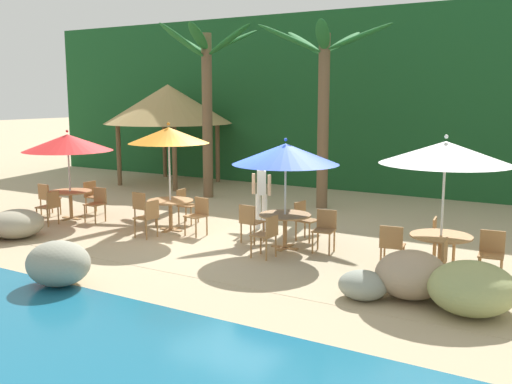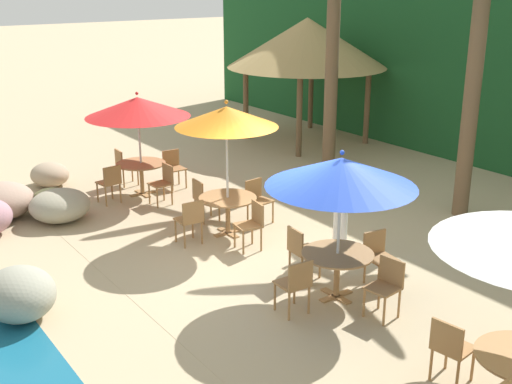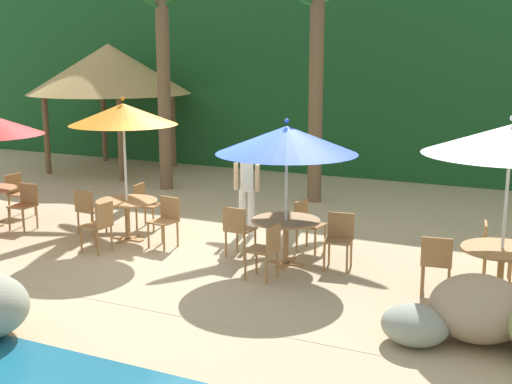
# 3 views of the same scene
# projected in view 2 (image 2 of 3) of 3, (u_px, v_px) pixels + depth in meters

# --- Properties ---
(ground_plane) EXTENTS (120.00, 120.00, 0.00)m
(ground_plane) POSITION_uv_depth(u_px,v_px,m) (286.00, 269.00, 10.97)
(ground_plane) COLOR tan
(terrace_deck) EXTENTS (18.00, 5.20, 0.01)m
(terrace_deck) POSITION_uv_depth(u_px,v_px,m) (286.00, 269.00, 10.97)
(terrace_deck) COLOR tan
(terrace_deck) RESTS_ON ground
(rock_seawall) EXTENTS (14.90, 3.60, 0.82)m
(rock_seawall) POSITION_uv_depth(u_px,v_px,m) (89.00, 252.00, 10.75)
(rock_seawall) COLOR gray
(rock_seawall) RESTS_ON ground
(umbrella_red) EXTENTS (2.29, 2.29, 2.34)m
(umbrella_red) POSITION_uv_depth(u_px,v_px,m) (138.00, 107.00, 14.08)
(umbrella_red) COLOR silver
(umbrella_red) RESTS_ON ground
(dining_table_red) EXTENTS (1.10, 1.10, 0.74)m
(dining_table_red) POSITION_uv_depth(u_px,v_px,m) (141.00, 168.00, 14.52)
(dining_table_red) COLOR #A37547
(dining_table_red) RESTS_ON ground
(chair_red_seaward) EXTENTS (0.43, 0.44, 0.87)m
(chair_red_seaward) POSITION_uv_depth(u_px,v_px,m) (164.00, 181.00, 13.96)
(chair_red_seaward) COLOR #9E7042
(chair_red_seaward) RESTS_ON ground
(chair_red_inland) EXTENTS (0.43, 0.43, 0.87)m
(chair_red_inland) POSITION_uv_depth(u_px,v_px,m) (173.00, 166.00, 15.08)
(chair_red_inland) COLOR #9E7042
(chair_red_inland) RESTS_ON ground
(chair_red_left) EXTENTS (0.44, 0.45, 0.87)m
(chair_red_left) POSITION_uv_depth(u_px,v_px,m) (124.00, 164.00, 15.19)
(chair_red_left) COLOR #9E7042
(chair_red_left) RESTS_ON ground
(chair_red_right) EXTENTS (0.48, 0.47, 0.87)m
(chair_red_right) POSITION_uv_depth(u_px,v_px,m) (110.00, 181.00, 13.95)
(chair_red_right) COLOR #9E7042
(chair_red_right) RESTS_ON ground
(umbrella_orange) EXTENTS (1.90, 1.90, 2.59)m
(umbrella_orange) POSITION_uv_depth(u_px,v_px,m) (226.00, 117.00, 11.76)
(umbrella_orange) COLOR silver
(umbrella_orange) RESTS_ON ground
(dining_table_orange) EXTENTS (1.10, 1.10, 0.74)m
(dining_table_orange) POSITION_uv_depth(u_px,v_px,m) (228.00, 203.00, 12.29)
(dining_table_orange) COLOR #A37547
(dining_table_orange) RESTS_ON ground
(chair_orange_seaward) EXTENTS (0.48, 0.48, 0.87)m
(chair_orange_seaward) POSITION_uv_depth(u_px,v_px,m) (252.00, 222.00, 11.64)
(chair_orange_seaward) COLOR #9E7042
(chair_orange_seaward) RESTS_ON ground
(chair_orange_inland) EXTENTS (0.48, 0.47, 0.87)m
(chair_orange_inland) POSITION_uv_depth(u_px,v_px,m) (257.00, 197.00, 12.93)
(chair_orange_inland) COLOR #9E7042
(chair_orange_inland) RESTS_ON ground
(chair_orange_left) EXTENTS (0.45, 0.45, 0.87)m
(chair_orange_left) POSITION_uv_depth(u_px,v_px,m) (203.00, 197.00, 12.96)
(chair_orange_left) COLOR #9E7042
(chair_orange_left) RESTS_ON ground
(chair_orange_right) EXTENTS (0.44, 0.43, 0.87)m
(chair_orange_right) POSITION_uv_depth(u_px,v_px,m) (190.00, 219.00, 11.80)
(chair_orange_right) COLOR #9E7042
(chair_orange_right) RESTS_ON ground
(umbrella_blue) EXTENTS (2.23, 2.23, 2.35)m
(umbrella_blue) POSITION_uv_depth(u_px,v_px,m) (341.00, 172.00, 9.38)
(umbrella_blue) COLOR silver
(umbrella_blue) RESTS_ON ground
(dining_table_blue) EXTENTS (1.10, 1.10, 0.74)m
(dining_table_blue) POSITION_uv_depth(u_px,v_px,m) (337.00, 261.00, 9.83)
(dining_table_blue) COLOR #A37547
(dining_table_blue) RESTS_ON ground
(chair_blue_seaward) EXTENTS (0.47, 0.48, 0.87)m
(chair_blue_seaward) POSITION_uv_depth(u_px,v_px,m) (387.00, 283.00, 9.33)
(chair_blue_seaward) COLOR #9E7042
(chair_blue_seaward) RESTS_ON ground
(chair_blue_inland) EXTENTS (0.48, 0.47, 0.87)m
(chair_blue_inland) POSITION_uv_depth(u_px,v_px,m) (378.00, 254.00, 10.31)
(chair_blue_inland) COLOR #9E7042
(chair_blue_inland) RESTS_ON ground
(chair_blue_left) EXTENTS (0.45, 0.46, 0.87)m
(chair_blue_left) POSITION_uv_depth(u_px,v_px,m) (301.00, 249.00, 10.51)
(chair_blue_left) COLOR #9E7042
(chair_blue_left) RESTS_ON ground
(chair_blue_right) EXTENTS (0.44, 0.44, 0.87)m
(chair_blue_right) POSITION_uv_depth(u_px,v_px,m) (296.00, 283.00, 9.34)
(chair_blue_right) COLOR #9E7042
(chair_blue_right) RESTS_ON ground
(chair_white_left) EXTENTS (0.48, 0.48, 0.87)m
(chair_white_left) POSITION_uv_depth(u_px,v_px,m) (450.00, 347.00, 7.74)
(chair_white_left) COLOR #9E7042
(chair_white_left) RESTS_ON ground
(palm_tree_nearest) EXTENTS (3.42, 3.19, 5.32)m
(palm_tree_nearest) POSITION_uv_depth(u_px,v_px,m) (333.00, 24.00, 15.19)
(palm_tree_nearest) COLOR brown
(palm_tree_nearest) RESTS_ON ground
(palm_tree_second) EXTENTS (3.72, 3.85, 5.15)m
(palm_tree_second) POSITION_uv_depth(u_px,v_px,m) (477.00, 42.00, 12.38)
(palm_tree_second) COLOR brown
(palm_tree_second) RESTS_ON ground
(palapa_hut) EXTENTS (4.62, 4.62, 3.59)m
(palapa_hut) POSITION_uv_depth(u_px,v_px,m) (307.00, 43.00, 18.58)
(palapa_hut) COLOR brown
(palapa_hut) RESTS_ON ground
(waiter_in_white) EXTENTS (0.52, 0.39, 1.70)m
(waiter_in_white) POSITION_uv_depth(u_px,v_px,m) (341.00, 198.00, 11.45)
(waiter_in_white) COLOR white
(waiter_in_white) RESTS_ON ground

